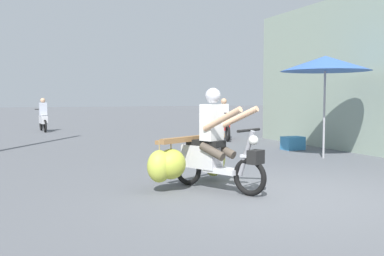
{
  "coord_description": "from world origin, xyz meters",
  "views": [
    {
      "loc": [
        -3.63,
        -5.21,
        1.44
      ],
      "look_at": [
        -0.72,
        1.79,
        0.9
      ],
      "focal_mm": 40.77,
      "sensor_mm": 36.0,
      "label": 1
    }
  ],
  "objects_px": {
    "motorbike_distant_ahead_right": "(43,118)",
    "motorbike_distant_ahead_left": "(224,123)",
    "market_umbrella_near_shop": "(325,64)",
    "produce_crate": "(293,143)",
    "motorbike_main_loaded": "(200,155)"
  },
  "relations": [
    {
      "from": "motorbike_main_loaded",
      "to": "motorbike_distant_ahead_right",
      "type": "bearing_deg",
      "value": 96.79
    },
    {
      "from": "motorbike_distant_ahead_left",
      "to": "market_umbrella_near_shop",
      "type": "bearing_deg",
      "value": -88.08
    },
    {
      "from": "motorbike_main_loaded",
      "to": "market_umbrella_near_shop",
      "type": "bearing_deg",
      "value": 25.9
    },
    {
      "from": "produce_crate",
      "to": "motorbike_distant_ahead_right",
      "type": "bearing_deg",
      "value": 122.45
    },
    {
      "from": "market_umbrella_near_shop",
      "to": "produce_crate",
      "type": "relative_size",
      "value": 4.28
    },
    {
      "from": "motorbike_distant_ahead_left",
      "to": "market_umbrella_near_shop",
      "type": "relative_size",
      "value": 0.66
    },
    {
      "from": "motorbike_main_loaded",
      "to": "motorbike_distant_ahead_left",
      "type": "xyz_separation_m",
      "value": [
        3.86,
        6.84,
        0.04
      ]
    },
    {
      "from": "motorbike_distant_ahead_right",
      "to": "produce_crate",
      "type": "distance_m",
      "value": 10.97
    },
    {
      "from": "produce_crate",
      "to": "market_umbrella_near_shop",
      "type": "bearing_deg",
      "value": -100.99
    },
    {
      "from": "motorbike_main_loaded",
      "to": "motorbike_distant_ahead_right",
      "type": "distance_m",
      "value": 12.96
    },
    {
      "from": "motorbike_distant_ahead_right",
      "to": "market_umbrella_near_shop",
      "type": "xyz_separation_m",
      "value": [
        5.56,
        -10.91,
        1.65
      ]
    },
    {
      "from": "market_umbrella_near_shop",
      "to": "produce_crate",
      "type": "bearing_deg",
      "value": 79.01
    },
    {
      "from": "motorbike_distant_ahead_right",
      "to": "motorbike_distant_ahead_left",
      "type": "bearing_deg",
      "value": -48.16
    },
    {
      "from": "motorbike_distant_ahead_left",
      "to": "motorbike_distant_ahead_right",
      "type": "relative_size",
      "value": 0.98
    },
    {
      "from": "motorbike_main_loaded",
      "to": "market_umbrella_near_shop",
      "type": "xyz_separation_m",
      "value": [
        4.03,
        1.96,
        1.69
      ]
    }
  ]
}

